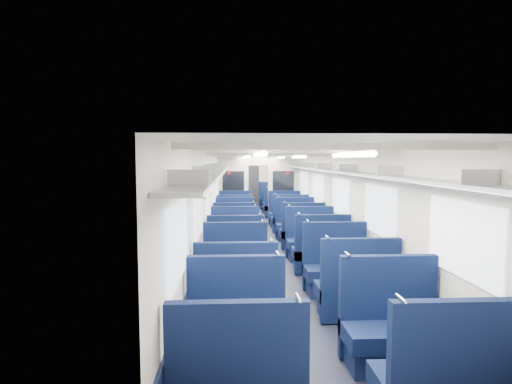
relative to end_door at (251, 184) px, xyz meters
The scene contains 39 objects.
floor 9.00m from the end_door, 90.00° to the right, with size 2.80×18.00×0.01m, color black.
ceiling 9.04m from the end_door, 90.00° to the right, with size 2.80×18.00×0.01m, color silver.
wall_left 9.05m from the end_door, 98.90° to the right, with size 0.02×18.00×2.35m, color beige.
dado_left 9.07m from the end_door, 98.81° to the right, with size 0.03×17.90×0.70m, color #101936.
wall_right 9.05m from the end_door, 81.10° to the right, with size 0.02×18.00×2.35m, color beige.
dado_right 9.07m from the end_door, 81.19° to the right, with size 0.03×17.90×0.70m, color #101936.
wall_far 0.19m from the end_door, 90.00° to the left, with size 2.80×0.02×2.35m, color beige.
luggage_rack_left 9.07m from the end_door, 97.73° to the right, with size 0.36×17.40×0.18m.
luggage_rack_right 9.07m from the end_door, 82.27° to the right, with size 0.36×17.40×0.18m.
windows 9.41m from the end_door, 90.00° to the right, with size 2.78×15.60×0.75m.
ceiling_fittings 9.29m from the end_door, 90.00° to the right, with size 2.70×16.06×0.11m.
end_door is the anchor object (origin of this frame).
bulkhead 5.99m from the end_door, 90.00° to the right, with size 2.80×0.10×2.35m.
seat_2 16.09m from the end_door, 92.96° to the right, with size 1.07×0.59×1.19m.
seat_3 16.16m from the end_door, 87.05° to the right, with size 1.07×0.59×1.19m.
seat_4 15.07m from the end_door, 93.16° to the right, with size 1.07×0.59×1.19m.
seat_5 14.90m from the end_door, 86.80° to the right, with size 1.07×0.59×1.19m.
seat_6 13.71m from the end_door, 93.48° to the right, with size 1.07×0.59×1.19m.
seat_7 13.77m from the end_door, 86.54° to the right, with size 1.07×0.59×1.19m.
seat_8 12.57m from the end_door, 93.79° to the right, with size 1.07×0.59×1.19m.
seat_9 12.57m from the end_door, 86.21° to the right, with size 1.07×0.59×1.19m.
seat_10 11.39m from the end_door, 94.18° to the right, with size 1.07×0.59×1.19m.
seat_11 11.50m from the end_door, 85.85° to the right, with size 1.07×0.59×1.19m.
seat_12 10.32m from the end_door, 94.62° to the right, with size 1.07×0.59×1.19m.
seat_13 10.39m from the end_door, 85.41° to the right, with size 1.07×0.59×1.19m.
seat_14 9.18m from the end_door, 95.20° to the right, with size 1.07×0.59×1.19m.
seat_15 9.28m from the end_door, 84.86° to the right, with size 1.07×0.59×1.19m.
seat_16 8.19m from the end_door, 95.83° to the right, with size 1.07×0.59×1.19m.
seat_17 8.14m from the end_door, 84.13° to the right, with size 1.07×0.59×1.19m.
seat_18 6.84m from the end_door, 97.00° to the right, with size 1.07×0.59×1.19m.
seat_19 6.96m from the end_door, 83.12° to the right, with size 1.07×0.59×1.19m.
seat_20 5.04m from the end_door, 99.56° to the right, with size 1.07×0.59×1.19m.
seat_21 4.95m from the end_door, 80.27° to the right, with size 1.07×0.59×1.19m.
seat_22 3.80m from the end_door, 102.81° to the right, with size 1.07×0.59×1.19m.
seat_23 3.81m from the end_door, 77.24° to the right, with size 1.07×0.59×1.19m.
seat_24 2.78m from the end_door, 107.84° to the right, with size 1.07×0.59×1.19m.
seat_25 2.67m from the end_door, 71.32° to the right, with size 1.07×0.59×1.19m.
seat_26 1.75m from the end_door, 120.51° to the right, with size 1.07×0.59×1.19m.
seat_27 1.75m from the end_door, 59.49° to the right, with size 1.07×0.59×1.19m.
Camera 1 is at (-0.85, -11.34, 2.20)m, focal length 28.72 mm.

